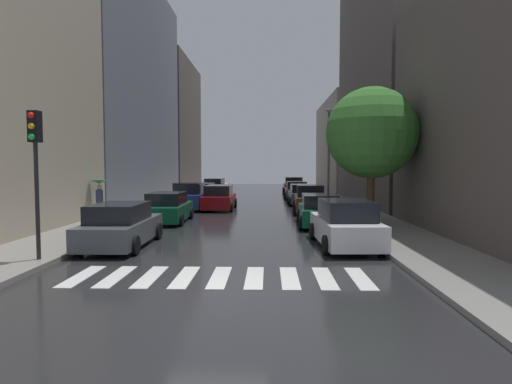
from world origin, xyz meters
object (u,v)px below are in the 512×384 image
parked_car_left_nearest (121,226)px  parked_car_left_fourth (203,193)px  parked_car_right_sixth (293,186)px  parked_car_right_fourth (302,195)px  car_midroad (219,198)px  parked_car_right_nearest (345,225)px  parked_car_right_second (319,211)px  traffic_light_left_corner (35,152)px  parked_car_left_second (168,208)px  pedestrian_foreground (99,191)px  parked_car_right_fifth (296,191)px  street_tree_right (372,133)px  parked_car_right_third (310,200)px  parked_car_left_fifth (215,188)px  lamp_post_right (329,149)px  parked_car_left_third (190,197)px

parked_car_left_nearest → parked_car_left_fourth: (0.06, 18.75, -0.02)m
parked_car_left_nearest → parked_car_right_sixth: parked_car_right_sixth is taller
parked_car_right_fourth → car_midroad: bearing=123.4°
parked_car_right_nearest → car_midroad: 14.10m
parked_car_right_nearest → parked_car_right_second: (-0.28, 5.33, -0.06)m
parked_car_left_nearest → traffic_light_left_corner: bearing=151.8°
parked_car_left_second → pedestrian_foreground: size_ratio=2.20×
parked_car_right_fifth → street_tree_right: (2.31, -17.07, 3.67)m
parked_car_left_nearest → parked_car_right_third: 13.77m
parked_car_right_fifth → car_midroad: size_ratio=0.90×
parked_car_left_fifth → street_tree_right: size_ratio=0.68×
parked_car_left_nearest → parked_car_right_nearest: size_ratio=1.01×
parked_car_right_fifth → car_midroad: 10.78m
street_tree_right → parked_car_left_fifth: bearing=115.9°
car_midroad → street_tree_right: size_ratio=0.73×
car_midroad → lamp_post_right: (7.54, 2.58, 3.32)m
street_tree_right → lamp_post_right: 10.53m
parked_car_left_second → parked_car_left_fifth: size_ratio=1.03×
parked_car_right_fourth → parked_car_left_fourth: bearing=75.7°
parked_car_left_nearest → parked_car_right_second: size_ratio=1.01×
parked_car_right_fifth → parked_car_right_sixth: (0.12, 6.75, 0.09)m
parked_car_left_third → parked_car_right_fifth: 11.80m
pedestrian_foreground → lamp_post_right: lamp_post_right is taller
parked_car_right_fifth → car_midroad: (-5.71, -9.14, 0.03)m
parked_car_left_nearest → street_tree_right: bearing=-63.9°
parked_car_right_fourth → car_midroad: size_ratio=0.90×
parked_car_left_third → car_midroad: size_ratio=0.99×
parked_car_right_third → pedestrian_foreground: size_ratio=2.24×
parked_car_right_fifth → parked_car_left_second: bearing=154.9°
parked_car_right_nearest → parked_car_right_fifth: size_ratio=1.10×
parked_car_left_nearest → lamp_post_right: bearing=-32.2°
parked_car_right_sixth → parked_car_left_third: bearing=153.8°
parked_car_left_fourth → car_midroad: bearing=-158.6°
parked_car_right_fifth → lamp_post_right: lamp_post_right is taller
car_midroad → street_tree_right: bearing=-134.4°
parked_car_left_nearest → parked_car_right_fourth: parked_car_left_nearest is taller
parked_car_right_second → pedestrian_foreground: 11.31m
traffic_light_left_corner → lamp_post_right: 21.44m
lamp_post_right → parked_car_right_fifth: bearing=105.6°
parked_car_right_second → parked_car_left_third: bearing=47.2°
parked_car_right_second → traffic_light_left_corner: 12.67m
parked_car_right_nearest → parked_car_left_third: bearing=29.1°
lamp_post_right → street_tree_right: bearing=-87.4°
parked_car_left_fifth → parked_car_right_fifth: 8.20m
parked_car_right_fourth → parked_car_right_sixth: size_ratio=0.95×
parked_car_right_sixth → car_midroad: parked_car_right_sixth is taller
parked_car_left_fifth → car_midroad: bearing=-168.7°
parked_car_left_nearest → parked_car_right_second: (7.71, 5.58, -0.01)m
parked_car_right_nearest → traffic_light_left_corner: bearing=105.4°
parked_car_left_nearest → parked_car_left_fourth: 18.75m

